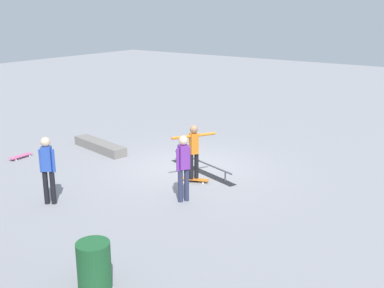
{
  "coord_description": "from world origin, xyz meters",
  "views": [
    {
      "loc": [
        -8.23,
        11.26,
        4.82
      ],
      "look_at": [
        -0.52,
        0.58,
        1.0
      ],
      "focal_mm": 44.53,
      "sensor_mm": 36.0,
      "label": 1
    }
  ],
  "objects_px": {
    "bystander_purple_shirt": "(183,165)",
    "grind_rail": "(202,167)",
    "bystander_blue_shirt": "(48,167)",
    "loose_skateboard_pink": "(21,156)",
    "trash_bin": "(94,266)",
    "skateboard_main": "(195,179)",
    "skater_main": "(194,149)",
    "skate_ledge": "(100,146)"
  },
  "relations": [
    {
      "from": "skateboard_main",
      "to": "bystander_blue_shirt",
      "type": "height_order",
      "value": "bystander_blue_shirt"
    },
    {
      "from": "loose_skateboard_pink",
      "to": "grind_rail",
      "type": "bearing_deg",
      "value": 110.25
    },
    {
      "from": "grind_rail",
      "to": "bystander_blue_shirt",
      "type": "height_order",
      "value": "bystander_blue_shirt"
    },
    {
      "from": "grind_rail",
      "to": "skater_main",
      "type": "xyz_separation_m",
      "value": [
        -0.27,
        0.79,
        0.81
      ]
    },
    {
      "from": "skater_main",
      "to": "grind_rail",
      "type": "bearing_deg",
      "value": -131.45
    },
    {
      "from": "loose_skateboard_pink",
      "to": "trash_bin",
      "type": "height_order",
      "value": "trash_bin"
    },
    {
      "from": "bystander_purple_shirt",
      "to": "grind_rail",
      "type": "bearing_deg",
      "value": 49.83
    },
    {
      "from": "bystander_blue_shirt",
      "to": "bystander_purple_shirt",
      "type": "bearing_deg",
      "value": 3.12
    },
    {
      "from": "grind_rail",
      "to": "skate_ledge",
      "type": "bearing_deg",
      "value": 20.3
    },
    {
      "from": "skate_ledge",
      "to": "skater_main",
      "type": "distance_m",
      "value": 4.54
    },
    {
      "from": "skater_main",
      "to": "bystander_blue_shirt",
      "type": "xyz_separation_m",
      "value": [
        2.03,
        3.42,
        0.03
      ]
    },
    {
      "from": "skateboard_main",
      "to": "bystander_blue_shirt",
      "type": "xyz_separation_m",
      "value": [
        2.07,
        3.4,
        0.91
      ]
    },
    {
      "from": "skater_main",
      "to": "skateboard_main",
      "type": "relative_size",
      "value": 2.02
    },
    {
      "from": "skater_main",
      "to": "loose_skateboard_pink",
      "type": "xyz_separation_m",
      "value": [
        5.88,
        1.59,
        -0.88
      ]
    },
    {
      "from": "grind_rail",
      "to": "skateboard_main",
      "type": "bearing_deg",
      "value": 128.56
    },
    {
      "from": "skate_ledge",
      "to": "skater_main",
      "type": "relative_size",
      "value": 1.52
    },
    {
      "from": "skate_ledge",
      "to": "loose_skateboard_pink",
      "type": "height_order",
      "value": "skate_ledge"
    },
    {
      "from": "trash_bin",
      "to": "skate_ledge",
      "type": "bearing_deg",
      "value": -44.21
    },
    {
      "from": "bystander_purple_shirt",
      "to": "loose_skateboard_pink",
      "type": "bearing_deg",
      "value": 119.32
    },
    {
      "from": "skateboard_main",
      "to": "bystander_purple_shirt",
      "type": "xyz_separation_m",
      "value": [
        -0.58,
        1.3,
        0.91
      ]
    },
    {
      "from": "bystander_blue_shirt",
      "to": "bystander_purple_shirt",
      "type": "height_order",
      "value": "bystander_blue_shirt"
    },
    {
      "from": "grind_rail",
      "to": "bystander_purple_shirt",
      "type": "bearing_deg",
      "value": 130.37
    },
    {
      "from": "skater_main",
      "to": "trash_bin",
      "type": "relative_size",
      "value": 1.88
    },
    {
      "from": "grind_rail",
      "to": "bystander_blue_shirt",
      "type": "bearing_deg",
      "value": 84.81
    },
    {
      "from": "grind_rail",
      "to": "bystander_purple_shirt",
      "type": "relative_size",
      "value": 1.62
    },
    {
      "from": "grind_rail",
      "to": "trash_bin",
      "type": "xyz_separation_m",
      "value": [
        -1.96,
        6.16,
        0.29
      ]
    },
    {
      "from": "skateboard_main",
      "to": "bystander_purple_shirt",
      "type": "distance_m",
      "value": 1.69
    },
    {
      "from": "grind_rail",
      "to": "skate_ledge",
      "type": "relative_size",
      "value": 1.13
    },
    {
      "from": "skate_ledge",
      "to": "skateboard_main",
      "type": "bearing_deg",
      "value": 172.33
    },
    {
      "from": "trash_bin",
      "to": "loose_skateboard_pink",
      "type": "bearing_deg",
      "value": -26.58
    },
    {
      "from": "bystander_purple_shirt",
      "to": "loose_skateboard_pink",
      "type": "relative_size",
      "value": 2.15
    },
    {
      "from": "bystander_purple_shirt",
      "to": "loose_skateboard_pink",
      "type": "xyz_separation_m",
      "value": [
        6.5,
        0.27,
        -0.91
      ]
    },
    {
      "from": "skate_ledge",
      "to": "bystander_purple_shirt",
      "type": "bearing_deg",
      "value": 159.41
    },
    {
      "from": "bystander_blue_shirt",
      "to": "skateboard_main",
      "type": "bearing_deg",
      "value": 23.33
    },
    {
      "from": "skateboard_main",
      "to": "loose_skateboard_pink",
      "type": "xyz_separation_m",
      "value": [
        5.92,
        1.57,
        0.0
      ]
    },
    {
      "from": "grind_rail",
      "to": "skater_main",
      "type": "height_order",
      "value": "skater_main"
    },
    {
      "from": "skater_main",
      "to": "bystander_purple_shirt",
      "type": "distance_m",
      "value": 1.46
    },
    {
      "from": "skate_ledge",
      "to": "loose_skateboard_pink",
      "type": "bearing_deg",
      "value": 56.36
    },
    {
      "from": "skater_main",
      "to": "loose_skateboard_pink",
      "type": "height_order",
      "value": "skater_main"
    },
    {
      "from": "skate_ledge",
      "to": "bystander_blue_shirt",
      "type": "height_order",
      "value": "bystander_blue_shirt"
    },
    {
      "from": "loose_skateboard_pink",
      "to": "trash_bin",
      "type": "relative_size",
      "value": 0.92
    },
    {
      "from": "loose_skateboard_pink",
      "to": "trash_bin",
      "type": "bearing_deg",
      "value": 60.69
    }
  ]
}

